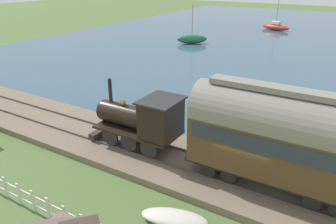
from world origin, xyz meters
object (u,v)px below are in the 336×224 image
passenger_coach (279,135)px  sailboat_black (331,123)px  sailboat_red (275,27)px  beached_dinghy (174,218)px  steam_locomotive (144,119)px  sailboat_green (192,39)px

passenger_coach → sailboat_black: bearing=-10.5°
sailboat_red → beached_dinghy: 51.98m
steam_locomotive → beached_dinghy: size_ratio=1.79×
steam_locomotive → passenger_coach: passenger_coach is taller
sailboat_black → beached_dinghy: bearing=169.4°
passenger_coach → sailboat_black: sailboat_black is taller
sailboat_red → beached_dinghy: size_ratio=2.67×
passenger_coach → sailboat_green: (29.05, 19.05, -2.45)m
passenger_coach → sailboat_black: 8.66m
passenger_coach → beached_dinghy: 5.67m
steam_locomotive → sailboat_red: size_ratio=0.67×
sailboat_red → beached_dinghy: bearing=-149.6°
sailboat_green → sailboat_black: sailboat_black is taller
passenger_coach → beached_dinghy: (-3.92, 2.91, -2.88)m
passenger_coach → beached_dinghy: size_ratio=2.68×
sailboat_green → sailboat_black: size_ratio=0.65×
sailboat_black → sailboat_green: bearing=54.1°
beached_dinghy → passenger_coach: bearing=-36.5°
sailboat_black → beached_dinghy: size_ratio=2.82×
steam_locomotive → sailboat_red: sailboat_red is taller
beached_dinghy → sailboat_red: bearing=9.9°
sailboat_black → beached_dinghy: 12.91m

